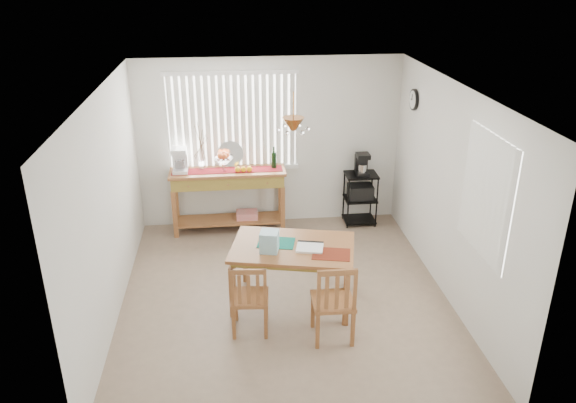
{
  "coord_description": "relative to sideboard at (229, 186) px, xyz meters",
  "views": [
    {
      "loc": [
        -0.6,
        -5.95,
        3.87
      ],
      "look_at": [
        0.1,
        0.55,
        1.05
      ],
      "focal_mm": 35.0,
      "sensor_mm": 36.0,
      "label": 1
    }
  ],
  "objects": [
    {
      "name": "room_shell",
      "position": [
        0.65,
        -1.97,
        0.96
      ],
      "size": [
        4.2,
        4.7,
        2.7
      ],
      "color": "silver",
      "rests_on": "ground"
    },
    {
      "name": "cart_items",
      "position": [
        2.04,
        0.02,
        0.26
      ],
      "size": [
        0.2,
        0.23,
        0.34
      ],
      "color": "black",
      "rests_on": "wire_cart"
    },
    {
      "name": "ground",
      "position": [
        0.64,
        -1.99,
        -0.74
      ],
      "size": [
        4.0,
        4.5,
        0.01
      ],
      "primitive_type": "cube",
      "color": "gray"
    },
    {
      "name": "sideboard_items",
      "position": [
        -0.29,
        0.02,
        0.4
      ],
      "size": [
        1.64,
        0.41,
        0.75
      ],
      "color": "maroon",
      "rests_on": "sideboard"
    },
    {
      "name": "dining_table",
      "position": [
        0.73,
        -2.11,
        -0.05
      ],
      "size": [
        1.6,
        1.22,
        0.77
      ],
      "color": "#9C6134",
      "rests_on": "ground"
    },
    {
      "name": "wire_cart",
      "position": [
        2.04,
        0.01,
        -0.23
      ],
      "size": [
        0.49,
        0.39,
        0.83
      ],
      "color": "black",
      "rests_on": "ground"
    },
    {
      "name": "chair_right",
      "position": [
        1.08,
        -2.89,
        -0.26
      ],
      "size": [
        0.45,
        0.45,
        0.97
      ],
      "color": "#9C6134",
      "rests_on": "ground"
    },
    {
      "name": "sideboard",
      "position": [
        0.0,
        0.0,
        0.0
      ],
      "size": [
        1.73,
        0.49,
        0.97
      ],
      "color": "#9C6134",
      "rests_on": "ground"
    },
    {
      "name": "table_items",
      "position": [
        0.57,
        -2.2,
        0.13
      ],
      "size": [
        1.09,
        0.75,
        0.25
      ],
      "color": "#147160",
      "rests_on": "dining_table"
    },
    {
      "name": "chair_left",
      "position": [
        0.19,
        -2.66,
        -0.29
      ],
      "size": [
        0.44,
        0.44,
        0.89
      ],
      "color": "#9C6134",
      "rests_on": "ground"
    }
  ]
}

